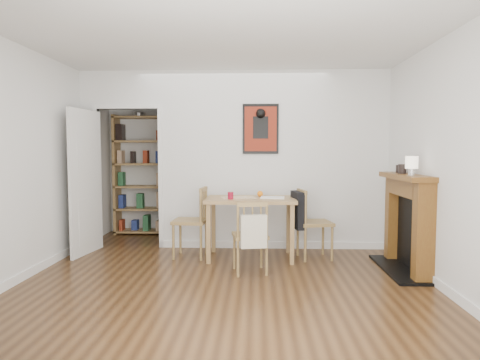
{
  "coord_description": "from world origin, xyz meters",
  "views": [
    {
      "loc": [
        0.34,
        -4.88,
        1.44
      ],
      "look_at": [
        0.13,
        0.6,
        1.06
      ],
      "focal_mm": 32.0,
      "sensor_mm": 36.0,
      "label": 1
    }
  ],
  "objects_px": {
    "chair_front": "(250,236)",
    "mantel_lamp": "(412,164)",
    "fireplace": "(408,220)",
    "ceramic_jar_a": "(402,169)",
    "chair_right": "(313,223)",
    "orange_fruit": "(260,194)",
    "dining_table": "(250,205)",
    "notebook": "(273,198)",
    "chair_left": "(190,222)",
    "bookshelf": "(140,175)",
    "ceramic_jar_b": "(399,169)",
    "red_glass": "(231,196)"
  },
  "relations": [
    {
      "from": "chair_front",
      "to": "mantel_lamp",
      "type": "distance_m",
      "value": 2.0
    },
    {
      "from": "fireplace",
      "to": "ceramic_jar_a",
      "type": "height_order",
      "value": "ceramic_jar_a"
    },
    {
      "from": "chair_right",
      "to": "orange_fruit",
      "type": "distance_m",
      "value": 0.81
    },
    {
      "from": "fireplace",
      "to": "dining_table",
      "type": "bearing_deg",
      "value": 164.59
    },
    {
      "from": "fireplace",
      "to": "notebook",
      "type": "height_order",
      "value": "fireplace"
    },
    {
      "from": "chair_left",
      "to": "orange_fruit",
      "type": "distance_m",
      "value": 1.02
    },
    {
      "from": "chair_left",
      "to": "ceramic_jar_a",
      "type": "distance_m",
      "value": 2.79
    },
    {
      "from": "chair_front",
      "to": "fireplace",
      "type": "relative_size",
      "value": 0.69
    },
    {
      "from": "bookshelf",
      "to": "ceramic_jar_b",
      "type": "bearing_deg",
      "value": -25.48
    },
    {
      "from": "notebook",
      "to": "mantel_lamp",
      "type": "bearing_deg",
      "value": -28.58
    },
    {
      "from": "chair_right",
      "to": "bookshelf",
      "type": "bearing_deg",
      "value": 149.63
    },
    {
      "from": "notebook",
      "to": "ceramic_jar_a",
      "type": "distance_m",
      "value": 1.65
    },
    {
      "from": "dining_table",
      "to": "chair_left",
      "type": "distance_m",
      "value": 0.85
    },
    {
      "from": "chair_front",
      "to": "notebook",
      "type": "relative_size",
      "value": 2.75
    },
    {
      "from": "orange_fruit",
      "to": "notebook",
      "type": "xyz_separation_m",
      "value": [
        0.16,
        -0.17,
        -0.03
      ]
    },
    {
      "from": "bookshelf",
      "to": "notebook",
      "type": "height_order",
      "value": "bookshelf"
    },
    {
      "from": "dining_table",
      "to": "ceramic_jar_b",
      "type": "bearing_deg",
      "value": -5.64
    },
    {
      "from": "chair_front",
      "to": "ceramic_jar_b",
      "type": "relative_size",
      "value": 8.76
    },
    {
      "from": "bookshelf",
      "to": "red_glass",
      "type": "height_order",
      "value": "bookshelf"
    },
    {
      "from": "bookshelf",
      "to": "chair_left",
      "type": "bearing_deg",
      "value": -55.25
    },
    {
      "from": "dining_table",
      "to": "ceramic_jar_a",
      "type": "bearing_deg",
      "value": -13.6
    },
    {
      "from": "ceramic_jar_a",
      "to": "notebook",
      "type": "bearing_deg",
      "value": 164.03
    },
    {
      "from": "notebook",
      "to": "ceramic_jar_b",
      "type": "relative_size",
      "value": 3.18
    },
    {
      "from": "chair_left",
      "to": "fireplace",
      "type": "bearing_deg",
      "value": -11.44
    },
    {
      "from": "ceramic_jar_b",
      "to": "chair_right",
      "type": "bearing_deg",
      "value": 169.39
    },
    {
      "from": "chair_front",
      "to": "red_glass",
      "type": "height_order",
      "value": "red_glass"
    },
    {
      "from": "chair_front",
      "to": "orange_fruit",
      "type": "xyz_separation_m",
      "value": [
        0.12,
        0.86,
        0.41
      ]
    },
    {
      "from": "chair_right",
      "to": "red_glass",
      "type": "distance_m",
      "value": 1.16
    },
    {
      "from": "dining_table",
      "to": "bookshelf",
      "type": "distance_m",
      "value": 2.54
    },
    {
      "from": "chair_left",
      "to": "mantel_lamp",
      "type": "relative_size",
      "value": 4.38
    },
    {
      "from": "chair_front",
      "to": "bookshelf",
      "type": "xyz_separation_m",
      "value": [
        -1.93,
        2.32,
        0.57
      ]
    },
    {
      "from": "fireplace",
      "to": "ceramic_jar_b",
      "type": "xyz_separation_m",
      "value": [
        -0.02,
        0.34,
        0.59
      ]
    },
    {
      "from": "orange_fruit",
      "to": "ceramic_jar_b",
      "type": "bearing_deg",
      "value": -11.25
    },
    {
      "from": "orange_fruit",
      "to": "red_glass",
      "type": "bearing_deg",
      "value": -140.96
    },
    {
      "from": "dining_table",
      "to": "mantel_lamp",
      "type": "distance_m",
      "value": 2.07
    },
    {
      "from": "dining_table",
      "to": "notebook",
      "type": "height_order",
      "value": "notebook"
    },
    {
      "from": "chair_right",
      "to": "red_glass",
      "type": "height_order",
      "value": "chair_right"
    },
    {
      "from": "chair_left",
      "to": "orange_fruit",
      "type": "bearing_deg",
      "value": 8.25
    },
    {
      "from": "bookshelf",
      "to": "ceramic_jar_b",
      "type": "distance_m",
      "value": 4.22
    },
    {
      "from": "fireplace",
      "to": "mantel_lamp",
      "type": "distance_m",
      "value": 0.75
    },
    {
      "from": "red_glass",
      "to": "orange_fruit",
      "type": "relative_size",
      "value": 1.18
    },
    {
      "from": "dining_table",
      "to": "red_glass",
      "type": "relative_size",
      "value": 12.46
    },
    {
      "from": "bookshelf",
      "to": "ceramic_jar_b",
      "type": "height_order",
      "value": "bookshelf"
    },
    {
      "from": "notebook",
      "to": "orange_fruit",
      "type": "bearing_deg",
      "value": 134.83
    },
    {
      "from": "chair_left",
      "to": "chair_front",
      "type": "height_order",
      "value": "chair_left"
    },
    {
      "from": "chair_left",
      "to": "chair_front",
      "type": "xyz_separation_m",
      "value": [
        0.82,
        -0.72,
        -0.04
      ]
    },
    {
      "from": "orange_fruit",
      "to": "ceramic_jar_a",
      "type": "bearing_deg",
      "value": -19.57
    },
    {
      "from": "chair_front",
      "to": "red_glass",
      "type": "relative_size",
      "value": 9.03
    },
    {
      "from": "dining_table",
      "to": "ceramic_jar_b",
      "type": "distance_m",
      "value": 1.95
    },
    {
      "from": "dining_table",
      "to": "bookshelf",
      "type": "bearing_deg",
      "value": 139.8
    }
  ]
}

